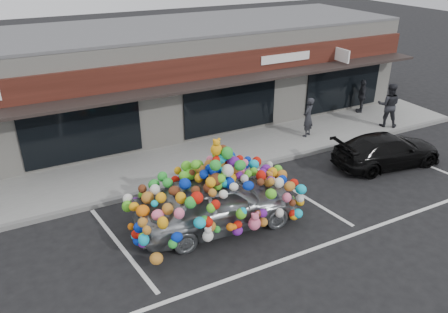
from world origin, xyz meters
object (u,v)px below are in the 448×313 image
pedestrian_b (389,105)px  black_sedan (387,150)px  toy_car (217,196)px  pedestrian_a (308,117)px  pedestrian_c (362,96)px

pedestrian_b → black_sedan: bearing=85.9°
toy_car → pedestrian_b: size_ratio=2.62×
toy_car → pedestrian_a: toy_car is taller
black_sedan → pedestrian_a: bearing=26.5°
toy_car → pedestrian_b: bearing=-68.6°
toy_car → pedestrian_b: toy_car is taller
pedestrian_b → toy_car: bearing=59.4°
toy_car → pedestrian_c: (10.20, 5.11, -0.04)m
pedestrian_c → toy_car: bearing=-25.9°
toy_car → black_sedan: (7.29, 0.62, -0.38)m
pedestrian_a → toy_car: bearing=2.2°
toy_car → pedestrian_c: 11.41m
pedestrian_a → pedestrian_b: 3.86m
toy_car → pedestrian_a: bearing=-54.0°
pedestrian_a → pedestrian_b: bearing=139.3°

